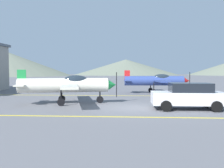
# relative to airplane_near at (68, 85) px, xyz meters

# --- Properties ---
(ground_plane) EXTENTS (400.00, 400.00, 0.00)m
(ground_plane) POSITION_rel_airplane_near_xyz_m (4.36, -1.50, -1.37)
(ground_plane) COLOR slate
(apron_line_near) EXTENTS (80.00, 0.16, 0.01)m
(apron_line_near) POSITION_rel_airplane_near_xyz_m (4.36, -4.69, -1.37)
(apron_line_near) COLOR yellow
(apron_line_near) RESTS_ON ground_plane
(apron_line_far) EXTENTS (80.00, 0.16, 0.01)m
(apron_line_far) POSITION_rel_airplane_near_xyz_m (4.36, 6.04, -1.37)
(apron_line_far) COLOR yellow
(apron_line_far) RESTS_ON ground_plane
(airplane_near) EXTENTS (7.14, 8.11, 2.44)m
(airplane_near) POSITION_rel_airplane_near_xyz_m (0.00, 0.00, 0.00)
(airplane_near) COLOR silver
(airplane_near) RESTS_ON ground_plane
(airplane_mid) EXTENTS (7.09, 8.15, 2.44)m
(airplane_mid) POSITION_rel_airplane_near_xyz_m (7.34, 8.89, 0.00)
(airplane_mid) COLOR #33478C
(airplane_mid) RESTS_ON ground_plane
(car_sedan) EXTENTS (4.31, 2.04, 1.62)m
(car_sedan) POSITION_rel_airplane_near_xyz_m (7.94, -1.99, -0.53)
(car_sedan) COLOR white
(car_sedan) RESTS_ON ground_plane
(traffic_cone_front) EXTENTS (0.36, 0.36, 0.59)m
(traffic_cone_front) POSITION_rel_airplane_near_xyz_m (9.70, 3.49, -1.09)
(traffic_cone_front) COLOR black
(traffic_cone_front) RESTS_ON ground_plane
(hill_left) EXTENTS (72.24, 72.24, 13.47)m
(hill_left) POSITION_rel_airplane_near_xyz_m (-63.35, 112.41, 5.36)
(hill_left) COLOR slate
(hill_left) RESTS_ON ground_plane
(hill_centerleft) EXTENTS (72.94, 72.94, 10.93)m
(hill_centerleft) POSITION_rel_airplane_near_xyz_m (3.12, 151.24, 4.09)
(hill_centerleft) COLOR slate
(hill_centerleft) RESTS_ON ground_plane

